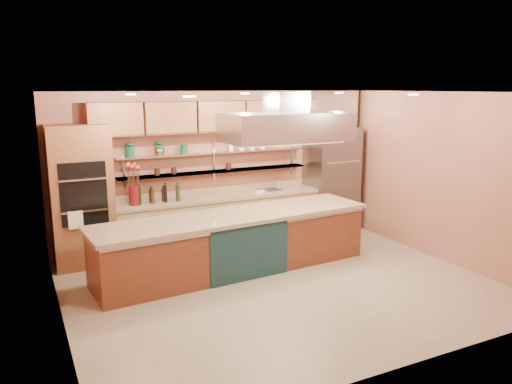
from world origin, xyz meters
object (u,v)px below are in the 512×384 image
copper_kettle (159,151)px  flower_vase (134,195)px  island (235,243)px  refrigerator (331,179)px  green_canister (184,149)px  kitchen_scale (259,190)px

copper_kettle → flower_vase: bearing=-156.8°
island → flower_vase: bearing=130.2°
refrigerator → green_canister: refrigerator is taller
island → green_canister: bearing=97.1°
island → refrigerator: bearing=21.3°
refrigerator → island: size_ratio=0.48×
refrigerator → flower_vase: 3.96m
kitchen_scale → flower_vase: bearing=157.3°
kitchen_scale → island: bearing=-152.3°
refrigerator → green_canister: (-3.00, 0.23, 0.74)m
flower_vase → copper_kettle: copper_kettle is taller
flower_vase → island: bearing=-45.6°
flower_vase → green_canister: green_canister is taller
kitchen_scale → green_canister: size_ratio=0.99×
copper_kettle → island: bearing=-63.6°
refrigerator → green_canister: 3.10m
green_canister → copper_kettle: bearing=180.0°
refrigerator → kitchen_scale: bearing=179.6°
island → flower_vase: flower_vase is taller
refrigerator → green_canister: size_ratio=13.18×
island → green_canister: 2.04m
flower_vase → kitchen_scale: size_ratio=2.06×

